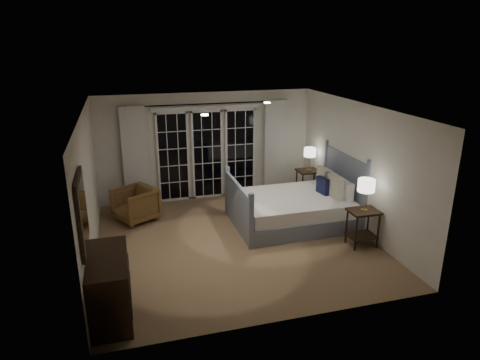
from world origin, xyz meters
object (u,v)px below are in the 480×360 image
object	(u,v)px
nightstand_left	(363,222)
nightstand_right	(308,180)
dresser	(110,286)
bed	(295,207)
armchair	(135,204)
lamp_right	(310,153)
lamp_left	(366,186)

from	to	relation	value
nightstand_left	nightstand_right	bearing A→B (deg)	88.42
nightstand_left	dresser	xyz separation A→B (m)	(-4.43, -0.92, -0.02)
bed	armchair	bearing A→B (deg)	161.90
lamp_right	armchair	size ratio (longest dim) A/B	0.69
nightstand_right	dresser	world-z (taller)	dresser
bed	nightstand_right	world-z (taller)	bed
nightstand_left	dresser	bearing A→B (deg)	-168.22
nightstand_right	lamp_right	size ratio (longest dim) A/B	1.31
nightstand_left	dresser	world-z (taller)	dresser
lamp_left	armchair	world-z (taller)	lamp_left
bed	lamp_right	xyz separation A→B (m)	(0.86, 1.24, 0.79)
nightstand_right	nightstand_left	bearing A→B (deg)	-91.58
nightstand_right	dresser	size ratio (longest dim) A/B	0.56
lamp_left	dresser	bearing A→B (deg)	-168.22
nightstand_right	armchair	world-z (taller)	armchair
nightstand_right	armchair	xyz separation A→B (m)	(-4.02, -0.21, -0.11)
lamp_left	armchair	distance (m)	4.64
nightstand_left	dresser	size ratio (longest dim) A/B	0.55
nightstand_left	armchair	bearing A→B (deg)	149.67
nightstand_right	armchair	size ratio (longest dim) A/B	0.90
bed	nightstand_left	bearing A→B (deg)	-58.27
armchair	bed	bearing A→B (deg)	43.06
lamp_right	dresser	bearing A→B (deg)	-142.56
bed	armchair	xyz separation A→B (m)	(-3.16, 1.03, 0.01)
lamp_right	dresser	xyz separation A→B (m)	(-4.50, -3.45, -0.69)
lamp_left	nightstand_right	bearing A→B (deg)	88.42
lamp_right	armchair	distance (m)	4.10
bed	nightstand_right	bearing A→B (deg)	55.40
lamp_right	dresser	distance (m)	5.71
nightstand_left	lamp_right	size ratio (longest dim) A/B	1.29
nightstand_right	bed	bearing A→B (deg)	-124.60
nightstand_left	lamp_left	world-z (taller)	lamp_left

